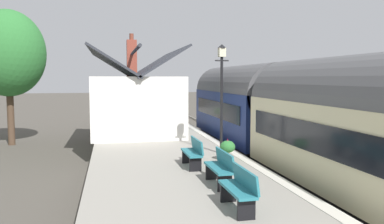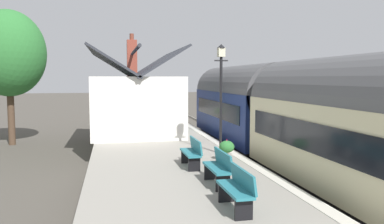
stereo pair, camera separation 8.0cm
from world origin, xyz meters
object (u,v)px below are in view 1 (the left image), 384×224
object	(u,v)px
bench_mid_platform	(240,188)
planter_edge_near	(158,114)
planter_by_door	(228,150)
train	(277,115)
bench_platform_end	(193,152)
tree_far_right	(8,54)
bench_by_lamp	(220,167)
planter_bench_left	(115,109)
planter_under_sign	(110,113)
station_building	(135,102)
lamp_post_platform	(222,78)

from	to	relation	value
bench_mid_platform	planter_edge_near	size ratio (longest dim) A/B	1.77
planter_edge_near	planter_by_door	size ratio (longest dim) A/B	1.07
train	bench_platform_end	distance (m)	4.98
tree_far_right	bench_by_lamp	bearing A→B (deg)	-148.47
bench_mid_platform	planter_bench_left	xyz separation A→B (m)	(22.02, 2.25, -0.04)
bench_mid_platform	planter_under_sign	bearing A→B (deg)	8.15
planter_bench_left	tree_far_right	bearing A→B (deg)	140.37
tree_far_right	station_building	bearing A→B (deg)	-110.81
planter_under_sign	tree_far_right	size ratio (longest dim) A/B	0.11
planter_edge_near	planter_by_door	bearing A→B (deg)	-176.47
bench_platform_end	planter_edge_near	world-z (taller)	bench_platform_end
train	planter_by_door	size ratio (longest dim) A/B	23.42
bench_platform_end	bench_mid_platform	size ratio (longest dim) A/B	1.00
train	station_building	size ratio (longest dim) A/B	2.25
planter_under_sign	planter_by_door	bearing A→B (deg)	-164.41
bench_by_lamp	planter_under_sign	xyz separation A→B (m)	(16.60, 2.79, -0.05)
station_building	planter_under_sign	size ratio (longest dim) A/B	9.46
train	tree_far_right	distance (m)	14.77
train	bench_by_lamp	xyz separation A→B (m)	(-4.91, 3.78, -0.80)
planter_bench_left	lamp_post_platform	bearing A→B (deg)	-167.46
bench_platform_end	bench_mid_platform	world-z (taller)	same
train	lamp_post_platform	bearing A→B (deg)	110.03
bench_platform_end	planter_edge_near	distance (m)	13.26
lamp_post_platform	tree_far_right	world-z (taller)	tree_far_right
station_building	bench_platform_end	distance (m)	8.76
planter_edge_near	planter_bench_left	world-z (taller)	planter_edge_near
station_building	lamp_post_platform	size ratio (longest dim) A/B	1.96
lamp_post_platform	planter_under_sign	bearing A→B (deg)	17.51
planter_edge_near	planter_by_door	distance (m)	12.58
bench_platform_end	planter_bench_left	size ratio (longest dim) A/B	1.89
bench_by_lamp	lamp_post_platform	size ratio (longest dim) A/B	0.36
bench_platform_end	planter_bench_left	world-z (taller)	bench_platform_end
planter_under_sign	tree_far_right	bearing A→B (deg)	122.44
lamp_post_platform	tree_far_right	xyz separation A→B (m)	(9.25, 9.31, 1.33)
train	tree_far_right	bearing A→B (deg)	55.04
bench_by_lamp	planter_by_door	bearing A→B (deg)	-20.94
lamp_post_platform	station_building	bearing A→B (deg)	21.69
lamp_post_platform	bench_by_lamp	bearing A→B (deg)	163.23
train	planter_edge_near	size ratio (longest dim) A/B	21.93
bench_platform_end	lamp_post_platform	distance (m)	3.27
planter_edge_near	tree_far_right	distance (m)	9.39
bench_by_lamp	bench_mid_platform	world-z (taller)	same
bench_by_lamp	tree_far_right	bearing A→B (deg)	31.53
planter_bench_left	tree_far_right	size ratio (longest dim) A/B	0.10
train	planter_under_sign	world-z (taller)	train
bench_by_lamp	bench_mid_platform	size ratio (longest dim) A/B	1.00
train	planter_by_door	xyz separation A→B (m)	(-2.13, 2.71, -0.93)
planter_under_sign	station_building	bearing A→B (deg)	-167.51
lamp_post_platform	tree_far_right	bearing A→B (deg)	45.16
station_building	bench_by_lamp	world-z (taller)	station_building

